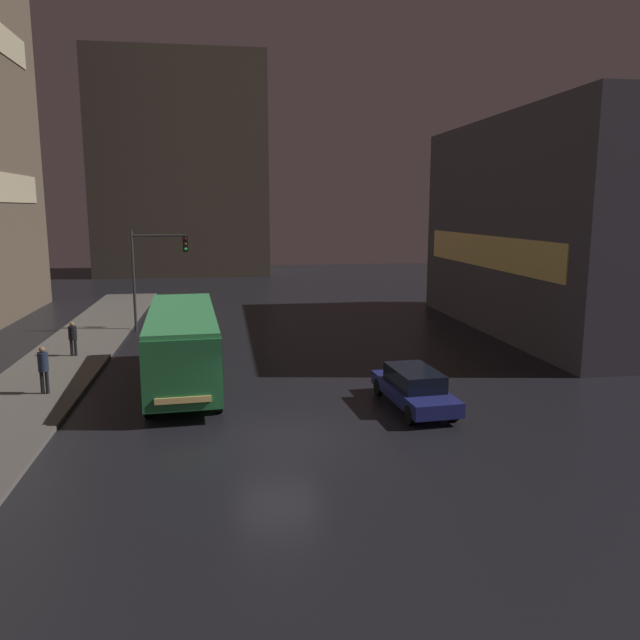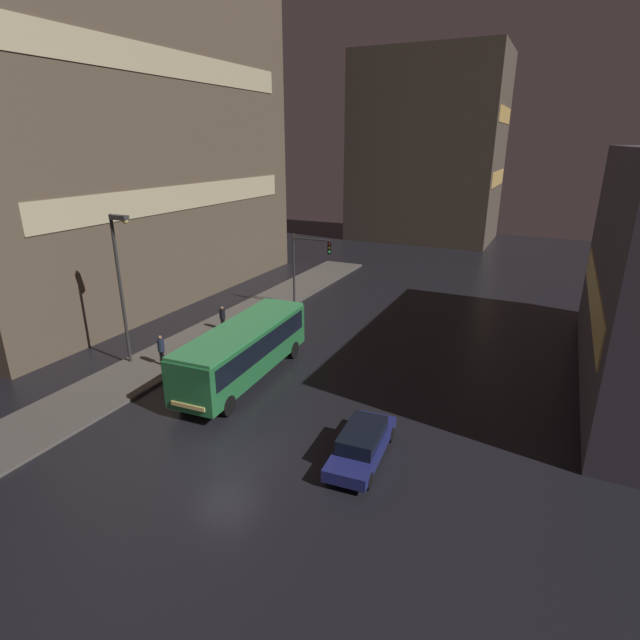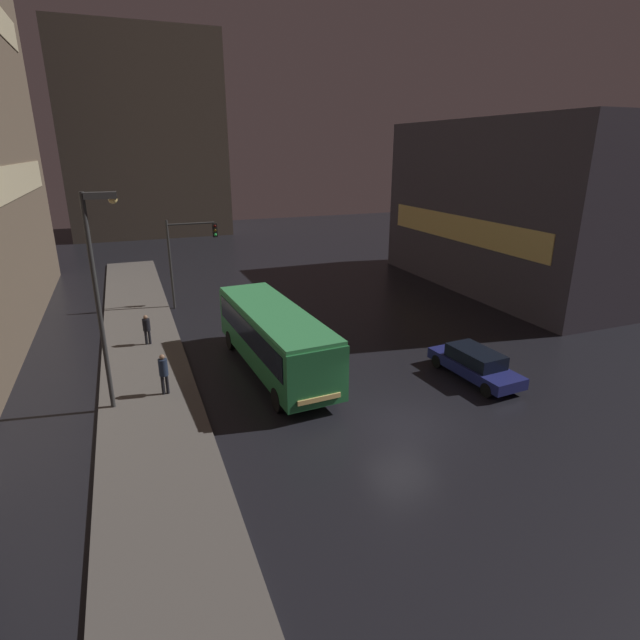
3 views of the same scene
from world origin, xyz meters
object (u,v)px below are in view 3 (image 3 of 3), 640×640
at_px(car_taxi, 475,364).
at_px(bus_near, 274,334).
at_px(pedestrian_near, 164,371).
at_px(traffic_light_main, 187,248).
at_px(street_lamp_sidewalk, 100,273).
at_px(pedestrian_mid, 147,327).

bearing_deg(car_taxi, bus_near, -29.93).
relative_size(pedestrian_near, traffic_light_main, 0.31).
xyz_separation_m(traffic_light_main, street_lamp_sidewalk, (-4.69, -13.17, 1.73)).
bearing_deg(street_lamp_sidewalk, bus_near, 9.67).
height_order(pedestrian_near, street_lamp_sidewalk, street_lamp_sidewalk).
bearing_deg(street_lamp_sidewalk, pedestrian_mid, 77.14).
relative_size(traffic_light_main, street_lamp_sidewalk, 0.69).
xyz_separation_m(car_taxi, traffic_light_main, (-10.64, 16.05, 3.23)).
relative_size(car_taxi, traffic_light_main, 0.84).
relative_size(bus_near, car_taxi, 2.10).
distance_m(car_taxi, pedestrian_mid, 16.79).
xyz_separation_m(bus_near, traffic_light_main, (-2.29, 11.99, 2.06)).
bearing_deg(pedestrian_near, street_lamp_sidewalk, 129.32).
bearing_deg(traffic_light_main, pedestrian_mid, -115.94).
xyz_separation_m(pedestrian_near, pedestrian_mid, (-0.35, 6.29, -0.11)).
bearing_deg(bus_near, pedestrian_mid, -48.48).
relative_size(car_taxi, pedestrian_near, 2.69).
bearing_deg(pedestrian_near, pedestrian_mid, 30.82).
xyz_separation_m(car_taxi, street_lamp_sidewalk, (-15.32, 2.88, 4.96)).
relative_size(bus_near, street_lamp_sidewalk, 1.21).
bearing_deg(pedestrian_mid, car_taxi, -42.58).
relative_size(pedestrian_near, street_lamp_sidewalk, 0.21).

